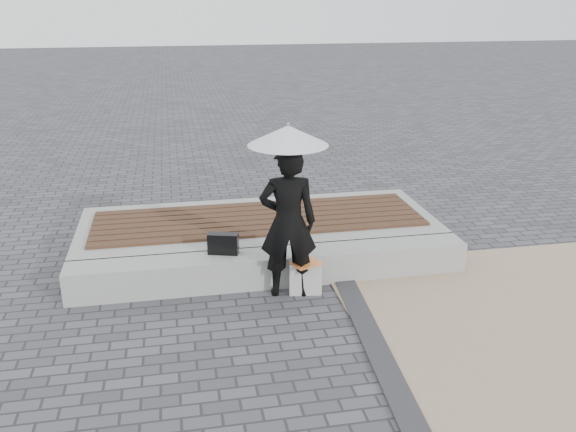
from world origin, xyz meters
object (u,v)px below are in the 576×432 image
object	(u,v)px
seating_ledge	(273,267)
handbag	(223,244)
parasol	(288,135)
woman	(288,223)
canvas_tote	(305,278)

from	to	relation	value
seating_ledge	handbag	size ratio (longest dim) A/B	13.40
handbag	parasol	bearing A→B (deg)	-14.56
woman	parasol	world-z (taller)	parasol
parasol	canvas_tote	world-z (taller)	parasol
parasol	handbag	world-z (taller)	parasol
seating_ledge	woman	world-z (taller)	woman
canvas_tote	handbag	bearing A→B (deg)	162.29
seating_ledge	handbag	bearing A→B (deg)	171.81
seating_ledge	canvas_tote	distance (m)	0.51
woman	canvas_tote	world-z (taller)	woman
handbag	seating_ledge	bearing A→B (deg)	8.23
handbag	canvas_tote	distance (m)	1.10
canvas_tote	seating_ledge	bearing A→B (deg)	140.21
parasol	handbag	distance (m)	1.65
seating_ledge	handbag	world-z (taller)	handbag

